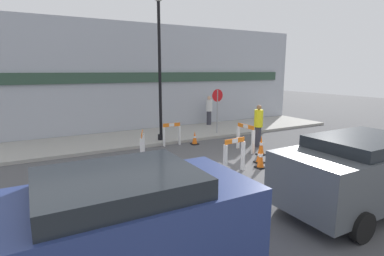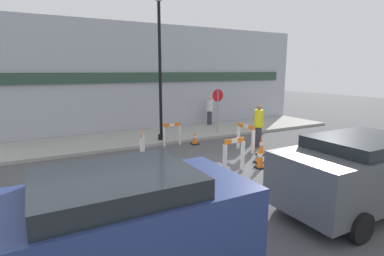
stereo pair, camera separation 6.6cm
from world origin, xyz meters
name	(u,v)px [view 1 (the left image)]	position (x,y,z in m)	size (l,w,h in m)	color
ground_plane	(257,171)	(0.00, 0.00, 0.00)	(60.00, 60.00, 0.00)	#4C4C4F
sidewalk_slab	(174,134)	(0.00, 6.16, 0.06)	(18.00, 3.31, 0.13)	#9E9B93
storefront_facade	(159,78)	(0.00, 7.89, 2.75)	(18.00, 0.22, 5.50)	#A3A8B2
streetlamp_post	(159,48)	(-1.14, 5.06, 4.06)	(0.44, 0.44, 6.22)	black
stop_sign	(217,104)	(1.82, 5.07, 1.57)	(0.60, 0.06, 2.14)	gray
barricade_0	(245,136)	(1.22, 2.14, 0.59)	(0.15, 0.97, 1.07)	white
barricade_1	(172,134)	(-0.96, 4.35, 0.52)	(0.77, 0.18, 0.97)	white
barricade_2	(142,144)	(-2.73, 3.03, 0.55)	(0.45, 0.84, 1.01)	white
barricade_3	(234,154)	(-0.70, 0.29, 0.59)	(0.83, 0.23, 1.09)	white
traffic_cone_0	(195,138)	(-0.01, 4.04, 0.28)	(0.30, 0.30, 0.57)	black
traffic_cone_1	(261,157)	(0.31, 0.21, 0.36)	(0.30, 0.30, 0.75)	black
traffic_cone_2	(162,162)	(-2.66, 1.47, 0.30)	(0.30, 0.30, 0.63)	black
traffic_cone_3	(261,146)	(1.39, 1.40, 0.36)	(0.30, 0.30, 0.75)	black
traffic_cone_4	(259,156)	(0.66, 0.66, 0.23)	(0.30, 0.30, 0.49)	black
person_worker	(258,125)	(2.10, 2.41, 0.95)	(0.37, 0.37, 1.77)	#33333D
person_pedestrian	(209,109)	(2.72, 7.25, 0.99)	(0.48, 0.48, 1.62)	#33333D
parked_car_0	(120,227)	(-5.22, -3.11, 1.01)	(3.82, 2.01, 1.80)	navy
parked_car_1	(362,168)	(0.31, -3.11, 0.96)	(4.17, 1.95, 1.71)	#4C5156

